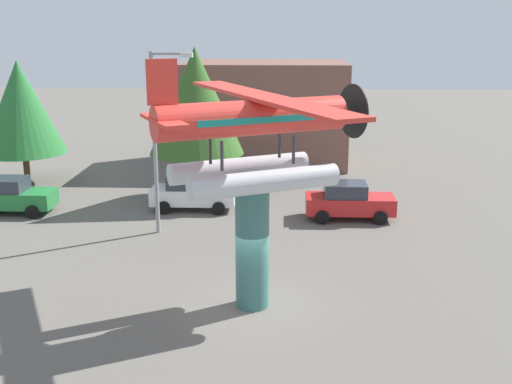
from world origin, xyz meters
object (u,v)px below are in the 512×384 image
at_px(car_mid_white, 192,192).
at_px(tree_west, 21,107).
at_px(car_far_red, 349,201).
at_px(floatplane_monument, 256,133).
at_px(display_pedestal, 252,247).
at_px(car_near_green, 10,195).
at_px(tree_east, 196,101).
at_px(storefront_building, 265,113).
at_px(streetlight_primary, 159,131).

distance_m(car_mid_white, tree_west, 11.96).
bearing_deg(car_far_red, floatplane_monument, -112.63).
bearing_deg(display_pedestal, car_near_green, 141.20).
xyz_separation_m(tree_west, tree_east, (10.40, -2.93, 0.77)).
xyz_separation_m(storefront_building, tree_east, (-3.32, -9.15, 1.89)).
distance_m(car_mid_white, car_far_red, 7.79).
relative_size(car_near_green, tree_west, 0.59).
bearing_deg(streetlight_primary, display_pedestal, -59.12).
xyz_separation_m(floatplane_monument, tree_east, (-3.62, 12.79, -0.59)).
bearing_deg(streetlight_primary, tree_west, 138.36).
relative_size(floatplane_monument, storefront_building, 0.94).
distance_m(car_far_red, streetlight_primary, 9.62).
xyz_separation_m(display_pedestal, tree_east, (-3.50, 12.85, 3.15)).
height_order(display_pedestal, car_far_red, display_pedestal).
height_order(car_near_green, storefront_building, storefront_building).
distance_m(floatplane_monument, car_near_green, 16.75).
bearing_deg(tree_east, floatplane_monument, -74.20).
bearing_deg(streetlight_primary, car_far_red, 15.86).
distance_m(display_pedestal, tree_west, 21.17).
relative_size(car_mid_white, tree_east, 0.53).
xyz_separation_m(display_pedestal, car_far_red, (4.15, 9.73, -1.19)).
bearing_deg(tree_west, car_mid_white, -24.87).
distance_m(display_pedestal, car_far_red, 10.65).
height_order(floatplane_monument, car_near_green, floatplane_monument).
xyz_separation_m(car_near_green, car_far_red, (16.58, -0.26, 0.00)).
height_order(car_mid_white, storefront_building, storefront_building).
distance_m(streetlight_primary, storefront_building, 15.33).
bearing_deg(car_mid_white, tree_west, 155.13).
xyz_separation_m(floatplane_monument, car_near_green, (-12.55, 9.94, -4.92)).
bearing_deg(floatplane_monument, car_far_red, 40.94).
bearing_deg(car_near_green, storefront_building, 44.41).
relative_size(car_far_red, storefront_building, 0.40).
xyz_separation_m(display_pedestal, storefront_building, (-0.18, 22.00, 1.25)).
xyz_separation_m(floatplane_monument, tree_west, (-14.02, 15.73, -1.36)).
bearing_deg(storefront_building, car_near_green, -135.59).
xyz_separation_m(streetlight_primary, tree_east, (0.87, 5.54, 0.60)).
bearing_deg(floatplane_monument, tree_east, 79.37).
xyz_separation_m(car_mid_white, storefront_building, (3.36, 11.02, 2.44)).
xyz_separation_m(streetlight_primary, storefront_building, (4.19, 14.69, -1.30)).
bearing_deg(car_far_red, streetlight_primary, -164.14).
distance_m(car_mid_white, storefront_building, 11.77).
height_order(storefront_building, tree_east, tree_east).
xyz_separation_m(car_far_red, tree_west, (-18.05, 6.05, 3.56)).
relative_size(storefront_building, tree_east, 1.32).
height_order(display_pedestal, storefront_building, storefront_building).
relative_size(display_pedestal, streetlight_primary, 0.52).
bearing_deg(floatplane_monument, storefront_building, 64.35).
distance_m(car_near_green, car_far_red, 16.59).
distance_m(floatplane_monument, car_mid_white, 12.53).
distance_m(floatplane_monument, storefront_building, 22.08).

